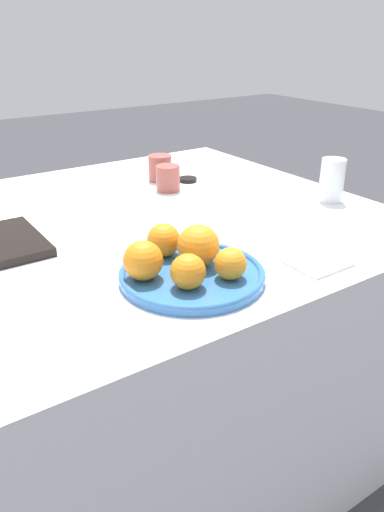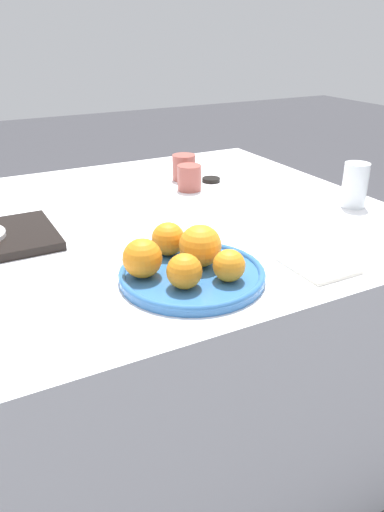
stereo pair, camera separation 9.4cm
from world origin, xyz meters
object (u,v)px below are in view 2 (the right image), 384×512
Objects in this scene: water_glass at (355,185)px; cup_0 at (184,167)px; orange_0 at (200,246)px; cup_1 at (189,178)px; orange_1 at (184,271)px; orange_2 at (142,258)px; orange_4 at (168,239)px; orange_3 at (227,266)px; fruit_platter at (192,274)px; soy_dish at (211,180)px; napkin at (318,265)px.

water_glass is 0.52m from cup_0.
orange_0 is 0.54m from cup_1.
orange_2 reaches higher than orange_1.
orange_0 is at bearing -66.91° from orange_4.
orange_3 is 0.51× the size of water_glass.
orange_1 is 0.63m from cup_1.
cup_0 is at bearing 65.70° from orange_0.
fruit_platter is 0.61m from water_glass.
soy_dish is (0.45, 0.52, -0.05)m from orange_2.
orange_0 is 1.22× the size of orange_4.
water_glass is (0.54, 0.23, 0.01)m from orange_3.
cup_0 reaches higher than orange_3.
napkin is at bearing -15.89° from fruit_platter.
cup_0 is at bearing 56.53° from orange_2.
orange_4 reaches higher than napkin.
orange_1 is 0.87× the size of cup_1.
orange_1 reaches higher than orange_3.
soy_dish is (0.40, 0.60, -0.04)m from orange_1.
cup_1 is (0.26, 0.51, 0.03)m from fruit_platter.
cup_1 is 1.32× the size of soy_dish.
napkin is at bearing -3.12° from orange_3.
cup_0 is (0.26, 0.67, -0.01)m from orange_3.
orange_4 is 0.59m from soy_dish.
orange_0 reaches higher than napkin.
cup_0 is (0.38, 0.58, -0.01)m from orange_2.
water_glass is at bearing 19.43° from orange_1.
fruit_platter is at bearing -144.81° from orange_0.
orange_2 reaches higher than soy_dish.
cup_0 is 0.69m from napkin.
water_glass reaches higher than orange_1.
orange_3 is at bearing -156.70° from water_glass.
napkin is at bearing -99.85° from soy_dish.
water_glass is (0.58, 0.17, 0.05)m from fruit_platter.
orange_1 is 0.55× the size of water_glass.
orange_1 reaches higher than cup_0.
napkin is at bearing -143.48° from water_glass.
orange_3 is 0.16m from orange_4.
water_glass is 1.50× the size of cup_0.
orange_3 is at bearing -81.82° from orange_0.
soy_dish is at bearing 23.92° from cup_1.
cup_1 is (-0.04, -0.10, -0.00)m from cup_0.
orange_1 is (-0.07, -0.07, -0.01)m from orange_0.
water_glass is (0.62, 0.22, 0.01)m from orange_1.
soy_dish is (0.10, 0.04, -0.03)m from cup_1.
fruit_platter is 2.39× the size of water_glass.
orange_2 reaches higher than orange_4.
orange_0 is at bearing -4.50° from orange_2.
orange_1 is at bearing -160.57° from water_glass.
orange_3 is at bearing -74.27° from orange_4.
napkin is (-0.33, -0.25, -0.06)m from water_glass.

